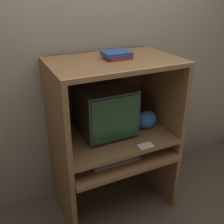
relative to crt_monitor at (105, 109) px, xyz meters
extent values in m
plane|color=brown|center=(0.05, -0.40, -0.97)|extent=(12.00, 12.00, 0.00)
cube|color=gray|center=(0.05, 0.32, 0.33)|extent=(6.00, 0.06, 2.60)
cube|color=brown|center=(-0.44, -0.07, -0.67)|extent=(0.04, 0.66, 0.60)
cube|color=brown|center=(0.54, -0.07, -0.67)|extent=(0.04, 0.66, 0.60)
cube|color=brown|center=(0.05, -0.24, -0.38)|extent=(0.94, 0.40, 0.04)
cube|color=brown|center=(-0.44, -0.07, -0.29)|extent=(0.04, 0.66, 0.15)
cube|color=brown|center=(0.54, -0.07, -0.29)|extent=(0.04, 0.66, 0.15)
cube|color=brown|center=(0.05, -0.07, -0.24)|extent=(0.94, 0.66, 0.04)
cube|color=brown|center=(-0.44, -0.07, 0.11)|extent=(0.04, 0.66, 0.66)
cube|color=brown|center=(0.54, -0.07, 0.11)|extent=(0.04, 0.66, 0.66)
cube|color=brown|center=(0.05, -0.07, 0.43)|extent=(0.94, 0.66, 0.04)
cube|color=#48321E|center=(0.05, 0.25, 0.11)|extent=(0.94, 0.01, 0.66)
cylinder|color=#333338|center=(0.00, 0.00, -0.21)|extent=(0.25, 0.25, 0.02)
cube|color=#333338|center=(0.00, 0.00, 0.00)|extent=(0.44, 0.44, 0.40)
cube|color=#1E4223|center=(0.00, -0.22, 0.00)|extent=(0.41, 0.01, 0.37)
cube|color=beige|center=(-0.03, -0.24, -0.36)|extent=(0.41, 0.16, 0.02)
cube|color=silver|center=(-0.03, -0.24, -0.34)|extent=(0.38, 0.13, 0.01)
ellipsoid|color=#28282B|center=(0.24, -0.24, -0.35)|extent=(0.06, 0.04, 0.03)
ellipsoid|color=#336BB7|center=(0.36, -0.10, -0.14)|extent=(0.20, 0.15, 0.16)
cube|color=maroon|center=(0.08, -0.07, 0.46)|extent=(0.19, 0.15, 0.02)
cube|color=navy|center=(0.08, -0.06, 0.48)|extent=(0.21, 0.17, 0.03)
cube|color=white|center=(0.21, -0.35, -0.22)|extent=(0.12, 0.08, 0.00)
camera|label=1|loc=(-0.81, -1.86, 0.94)|focal=42.00mm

